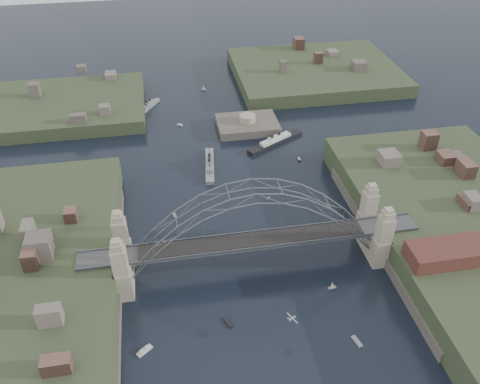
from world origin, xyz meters
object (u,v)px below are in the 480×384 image
object	(u,v)px
fort_island	(247,129)
naval_cruiser_near	(210,165)
wharf_shed	(450,253)
ocean_liner	(275,141)
bridge	(253,228)
naval_cruiser_far	(149,106)

from	to	relation	value
fort_island	naval_cruiser_near	xyz separation A→B (m)	(-16.99, -23.51, 1.27)
wharf_shed	ocean_liner	size ratio (longest dim) A/B	0.91
bridge	ocean_liner	size ratio (longest dim) A/B	3.83
ocean_liner	naval_cruiser_near	bearing A→B (deg)	-155.86
fort_island	ocean_liner	size ratio (longest dim) A/B	1.00
wharf_shed	naval_cruiser_near	distance (m)	78.36
bridge	fort_island	world-z (taller)	bridge
fort_island	ocean_liner	distance (m)	14.67
wharf_shed	naval_cruiser_far	world-z (taller)	wharf_shed
naval_cruiser_far	fort_island	bearing A→B (deg)	-33.21
fort_island	naval_cruiser_near	bearing A→B (deg)	-125.85
fort_island	naval_cruiser_far	xyz separation A→B (m)	(-35.27, 23.08, 1.09)
fort_island	naval_cruiser_far	world-z (taller)	fort_island
naval_cruiser_near	bridge	bearing A→B (deg)	-83.88
bridge	ocean_liner	world-z (taller)	bridge
wharf_shed	fort_island	bearing A→B (deg)	110.85
naval_cruiser_near	naval_cruiser_far	xyz separation A→B (m)	(-18.28, 46.59, -0.19)
fort_island	ocean_liner	xyz separation A→B (m)	(7.55, -12.52, 1.23)
naval_cruiser_near	ocean_liner	distance (m)	26.89
fort_island	naval_cruiser_near	distance (m)	29.03
ocean_liner	fort_island	bearing A→B (deg)	121.10
naval_cruiser_near	naval_cruiser_far	distance (m)	50.05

